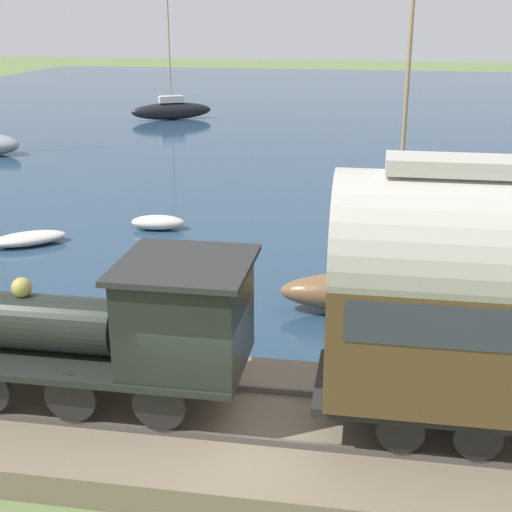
{
  "coord_description": "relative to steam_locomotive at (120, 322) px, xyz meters",
  "views": [
    {
      "loc": [
        -10.26,
        -2.32,
        7.35
      ],
      "look_at": [
        6.56,
        0.52,
        1.4
      ],
      "focal_mm": 50.0,
      "sensor_mm": 36.0,
      "label": 1
    }
  ],
  "objects": [
    {
      "name": "harbor_water",
      "position": [
        42.53,
        -1.91,
        -2.17
      ],
      "size": [
        80.0,
        80.0,
        0.01
      ],
      "color": "navy",
      "rests_on": "ground"
    },
    {
      "name": "sailboat_brown",
      "position": [
        6.24,
        -4.88,
        -1.52
      ],
      "size": [
        2.06,
        5.83,
        9.31
      ],
      "rotation": [
        0.0,
        0.0,
        0.12
      ],
      "color": "brown",
      "rests_on": "harbor_water"
    },
    {
      "name": "rowboat_mid_harbor",
      "position": [
        12.24,
        3.14,
        -1.91
      ],
      "size": [
        1.04,
        1.96,
        0.5
      ],
      "rotation": [
        0.0,
        0.0,
        0.12
      ],
      "color": "beige",
      "rests_on": "harbor_water"
    },
    {
      "name": "rail_embankment",
      "position": [
        0.0,
        -1.91,
        -1.9
      ],
      "size": [
        4.45,
        56.0,
        0.65
      ],
      "color": "#756651",
      "rests_on": "ground"
    },
    {
      "name": "sailboat_black",
      "position": [
        37.58,
        9.88,
        -1.47
      ],
      "size": [
        3.63,
        5.45,
        9.61
      ],
      "rotation": [
        0.0,
        0.0,
        0.5
      ],
      "color": "black",
      "rests_on": "harbor_water"
    },
    {
      "name": "ground_plane",
      "position": [
        -0.53,
        -1.91,
        -2.17
      ],
      "size": [
        200.0,
        200.0,
        0.0
      ],
      "primitive_type": "plane",
      "color": "#607542"
    },
    {
      "name": "rowboat_near_shore",
      "position": [
        9.54,
        0.5,
        -1.98
      ],
      "size": [
        1.63,
        2.21,
        0.36
      ],
      "rotation": [
        0.0,
        0.0,
        -0.33
      ],
      "color": "#B7B2A3",
      "rests_on": "harbor_water"
    },
    {
      "name": "steam_locomotive",
      "position": [
        0.0,
        0.0,
        0.0
      ],
      "size": [
        2.26,
        6.26,
        3.03
      ],
      "color": "black",
      "rests_on": "rail_embankment"
    },
    {
      "name": "rowboat_far_out",
      "position": [
        9.86,
        6.82,
        -1.95
      ],
      "size": [
        2.24,
        2.57,
        0.42
      ],
      "rotation": [
        0.0,
        0.0,
        0.62
      ],
      "color": "beige",
      "rests_on": "harbor_water"
    }
  ]
}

